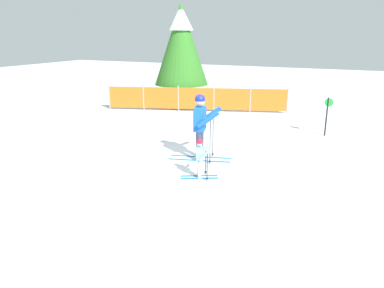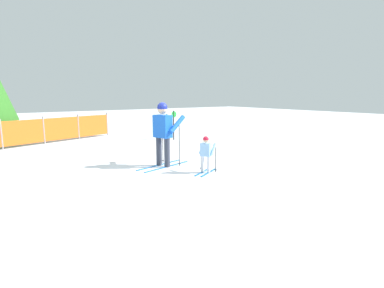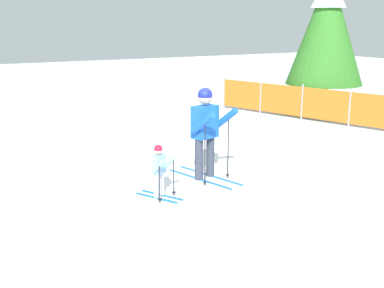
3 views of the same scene
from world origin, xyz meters
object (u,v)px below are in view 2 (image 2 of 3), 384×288
Objects in this scene: skier_child at (206,152)px; safety_fence at (24,132)px; skier_adult at (163,128)px; trail_marker at (174,122)px.

safety_fence is (-3.41, 7.29, 0.01)m from skier_child.
skier_adult reaches higher than trail_marker.
trail_marker is (2.33, 5.36, 0.26)m from skier_child.
trail_marker is at bearing 39.67° from skier_adult.
skier_adult is at bearing 85.06° from skier_child.
safety_fence is 6.06m from trail_marker.
safety_fence is 5.84× the size of trail_marker.
skier_child is at bearing -82.41° from skier_adult.
trail_marker is (2.87, 4.08, -0.28)m from skier_adult.
safety_fence is at bearing 87.29° from skier_child.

